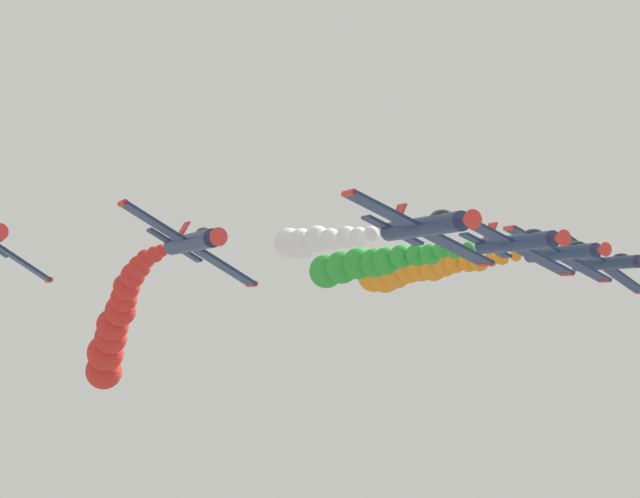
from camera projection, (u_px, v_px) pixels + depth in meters
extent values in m
cylinder|color=navy|center=(423.00, 227.00, 65.88)|extent=(1.45, 9.00, 1.45)
cone|color=red|center=(467.00, 220.00, 61.14)|extent=(1.38, 1.20, 1.38)
cube|color=navy|center=(419.00, 229.00, 66.23)|extent=(8.50, 1.90, 3.85)
cylinder|color=red|center=(486.00, 263.00, 67.67)|extent=(0.47, 1.40, 0.47)
cylinder|color=red|center=(349.00, 193.00, 64.79)|extent=(0.47, 1.40, 0.47)
cube|color=navy|center=(393.00, 231.00, 69.60)|extent=(3.55, 1.20, 1.69)
cube|color=red|center=(398.00, 217.00, 69.88)|extent=(0.77, 1.10, 1.52)
ellipsoid|color=black|center=(441.00, 216.00, 64.30)|extent=(1.01, 2.20, 0.96)
sphere|color=white|center=(371.00, 234.00, 72.11)|extent=(0.95, 0.95, 0.95)
sphere|color=white|center=(359.00, 237.00, 73.72)|extent=(1.25, 1.25, 1.25)
sphere|color=white|center=(347.00, 237.00, 75.33)|extent=(1.39, 1.39, 1.39)
sphere|color=white|center=(331.00, 240.00, 76.81)|extent=(1.49, 1.49, 1.49)
sphere|color=white|center=(317.00, 239.00, 78.37)|extent=(1.78, 1.78, 1.78)
sphere|color=white|center=(302.00, 244.00, 79.83)|extent=(2.05, 2.05, 2.05)
sphere|color=white|center=(289.00, 243.00, 81.38)|extent=(2.07, 2.07, 2.07)
cylinder|color=navy|center=(516.00, 243.00, 78.12)|extent=(1.45, 9.00, 1.45)
cone|color=red|center=(559.00, 238.00, 73.38)|extent=(1.37, 1.20, 1.37)
cube|color=navy|center=(512.00, 245.00, 78.47)|extent=(8.51, 1.90, 3.83)
cylinder|color=red|center=(567.00, 273.00, 79.91)|extent=(0.47, 1.40, 0.47)
cylinder|color=red|center=(455.00, 215.00, 77.03)|extent=(0.47, 1.40, 0.47)
cube|color=navy|center=(486.00, 245.00, 81.85)|extent=(3.56, 1.20, 1.68)
cube|color=red|center=(489.00, 233.00, 82.12)|extent=(0.77, 1.10, 1.52)
ellipsoid|color=black|center=(533.00, 234.00, 76.54)|extent=(1.01, 2.20, 0.96)
sphere|color=green|center=(468.00, 248.00, 84.30)|extent=(0.97, 0.97, 0.97)
sphere|color=green|center=(455.00, 251.00, 85.70)|extent=(1.17, 1.17, 1.17)
sphere|color=green|center=(442.00, 250.00, 87.13)|extent=(1.27, 1.27, 1.27)
sphere|color=green|center=(431.00, 254.00, 88.58)|extent=(1.61, 1.61, 1.61)
sphere|color=green|center=(417.00, 255.00, 89.96)|extent=(1.73, 1.73, 1.73)
sphere|color=green|center=(401.00, 256.00, 91.25)|extent=(1.83, 1.83, 1.83)
sphere|color=green|center=(387.00, 261.00, 92.55)|extent=(2.18, 2.18, 2.18)
sphere|color=green|center=(375.00, 263.00, 93.94)|extent=(2.33, 2.33, 2.33)
sphere|color=green|center=(359.00, 263.00, 95.18)|extent=(2.58, 2.58, 2.58)
sphere|color=green|center=(342.00, 267.00, 96.37)|extent=(2.68, 2.68, 2.68)
sphere|color=green|center=(326.00, 271.00, 97.59)|extent=(2.81, 2.81, 2.81)
cylinder|color=navy|center=(191.00, 242.00, 70.79)|extent=(1.51, 9.00, 1.51)
cone|color=red|center=(216.00, 237.00, 66.05)|extent=(1.43, 1.20, 1.43)
cube|color=navy|center=(188.00, 244.00, 71.14)|extent=(8.02, 1.90, 4.82)
cylinder|color=red|center=(252.00, 284.00, 72.46)|extent=(0.49, 1.40, 0.49)
cylinder|color=red|center=(123.00, 203.00, 69.82)|extent=(0.49, 1.40, 0.49)
cube|color=navy|center=(174.00, 245.00, 74.52)|extent=(3.37, 1.20, 2.08)
cube|color=red|center=(181.00, 233.00, 74.83)|extent=(0.93, 1.10, 1.45)
ellipsoid|color=black|center=(204.00, 233.00, 69.23)|extent=(1.04, 2.20, 1.01)
sphere|color=red|center=(162.00, 251.00, 77.48)|extent=(0.85, 0.85, 0.85)
sphere|color=red|center=(155.00, 254.00, 79.55)|extent=(1.12, 1.12, 1.12)
sphere|color=red|center=(146.00, 259.00, 81.55)|extent=(1.31, 1.31, 1.31)
sphere|color=red|center=(140.00, 266.00, 83.60)|extent=(1.60, 1.60, 1.60)
sphere|color=red|center=(133.00, 275.00, 85.63)|extent=(1.79, 1.79, 1.79)
sphere|color=red|center=(127.00, 287.00, 87.64)|extent=(2.01, 2.01, 2.01)
sphere|color=red|center=(124.00, 298.00, 89.74)|extent=(2.07, 2.07, 2.07)
sphere|color=red|center=(121.00, 310.00, 91.83)|extent=(2.43, 2.43, 2.43)
sphere|color=red|center=(113.00, 325.00, 93.76)|extent=(2.58, 2.58, 2.58)
sphere|color=red|center=(111.00, 338.00, 95.87)|extent=(2.65, 2.65, 2.65)
sphere|color=red|center=(105.00, 353.00, 97.85)|extent=(3.05, 3.05, 3.05)
sphere|color=red|center=(104.00, 371.00, 99.93)|extent=(3.09, 3.09, 3.09)
cylinder|color=navy|center=(561.00, 253.00, 90.25)|extent=(1.46, 9.00, 1.46)
cone|color=red|center=(601.00, 250.00, 85.51)|extent=(1.38, 1.20, 1.38)
cube|color=navy|center=(558.00, 254.00, 90.60)|extent=(8.45, 1.90, 3.98)
cylinder|color=red|center=(605.00, 280.00, 92.03)|extent=(0.48, 1.40, 0.48)
cylinder|color=red|center=(510.00, 228.00, 89.18)|extent=(0.48, 1.40, 0.48)
cube|color=navy|center=(533.00, 255.00, 93.98)|extent=(3.53, 1.20, 1.74)
cube|color=red|center=(537.00, 244.00, 94.26)|extent=(0.79, 1.10, 1.51)
ellipsoid|color=black|center=(577.00, 246.00, 88.68)|extent=(1.02, 2.20, 0.97)
sphere|color=orange|center=(516.00, 256.00, 96.61)|extent=(0.95, 0.95, 0.95)
sphere|color=orange|center=(502.00, 258.00, 98.18)|extent=(1.23, 1.23, 1.23)
sphere|color=orange|center=(491.00, 259.00, 99.85)|extent=(1.22, 1.22, 1.22)
sphere|color=orange|center=(479.00, 262.00, 101.46)|extent=(1.63, 1.63, 1.63)
sphere|color=orange|center=(469.00, 262.00, 103.11)|extent=(1.77, 1.77, 1.77)
sphere|color=orange|center=(455.00, 262.00, 104.64)|extent=(1.93, 1.93, 1.93)
sphere|color=orange|center=(445.00, 265.00, 106.26)|extent=(2.17, 2.17, 2.17)
sphere|color=orange|center=(434.00, 268.00, 107.85)|extent=(2.41, 2.41, 2.41)
sphere|color=orange|center=(421.00, 268.00, 109.37)|extent=(2.51, 2.51, 2.51)
sphere|color=orange|center=(409.00, 269.00, 110.93)|extent=(2.66, 2.66, 2.66)
sphere|color=orange|center=(397.00, 274.00, 112.41)|extent=(2.84, 2.84, 2.84)
sphere|color=orange|center=(385.00, 276.00, 113.93)|extent=(3.25, 3.25, 3.25)
sphere|color=orange|center=(374.00, 275.00, 115.48)|extent=(3.29, 3.29, 3.29)
cylinder|color=red|center=(49.00, 280.00, 76.68)|extent=(0.50, 1.40, 0.50)
cylinder|color=navy|center=(606.00, 263.00, 102.62)|extent=(1.51, 9.00, 1.51)
cube|color=navy|center=(603.00, 265.00, 102.97)|extent=(8.01, 1.90, 4.84)
cylinder|color=red|center=(563.00, 236.00, 101.65)|extent=(0.49, 1.40, 0.49)
cube|color=navy|center=(580.00, 265.00, 106.35)|extent=(3.36, 1.20, 2.09)
cube|color=red|center=(584.00, 256.00, 106.65)|extent=(0.93, 1.10, 1.45)
ellipsoid|color=black|center=(621.00, 258.00, 101.06)|extent=(1.04, 2.20, 1.01)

